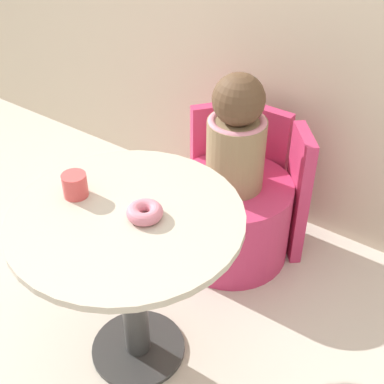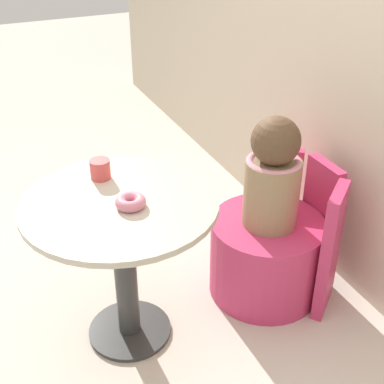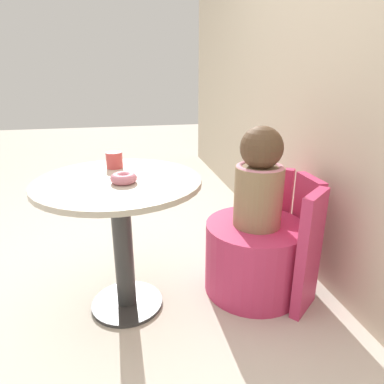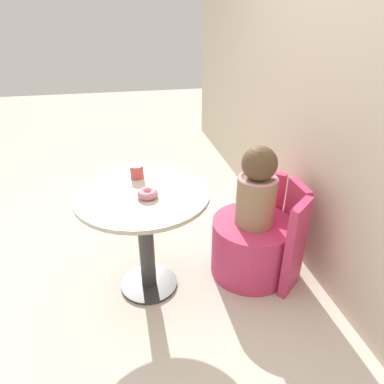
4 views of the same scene
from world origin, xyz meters
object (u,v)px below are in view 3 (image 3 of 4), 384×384
object	(u,v)px
child_figure	(259,180)
cup	(114,160)
tub_chair	(254,257)
donut	(124,178)
round_table	(121,213)

from	to	relation	value
child_figure	cup	distance (m)	0.73
tub_chair	donut	bearing A→B (deg)	-84.59
tub_chair	donut	distance (m)	0.83
round_table	tub_chair	distance (m)	0.75
round_table	donut	xyz separation A→B (m)	(0.06, 0.02, 0.18)
child_figure	donut	xyz separation A→B (m)	(0.06, -0.66, 0.07)
tub_chair	cup	bearing A→B (deg)	-105.68
donut	cup	size ratio (longest dim) A/B	1.42
round_table	tub_chair	bearing A→B (deg)	90.38
child_figure	cup	xyz separation A→B (m)	(-0.20, -0.70, 0.09)
round_table	donut	world-z (taller)	donut
donut	cup	world-z (taller)	cup
tub_chair	round_table	bearing A→B (deg)	-89.62
tub_chair	cup	world-z (taller)	cup
tub_chair	child_figure	distance (m)	0.43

